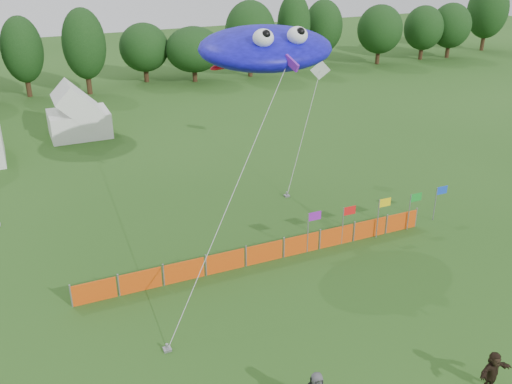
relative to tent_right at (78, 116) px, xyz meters
name	(u,v)px	position (x,y,z in m)	size (l,w,h in m)	color
treeline	(110,47)	(5.26, 13.45, 2.57)	(104.57, 8.78, 8.36)	#382314
tent_right	(78,116)	(0.00, 0.00, 0.00)	(4.52, 3.62, 3.19)	white
barrier_fence	(264,253)	(5.33, -22.67, -1.11)	(17.90, 0.06, 1.00)	#D7470B
flag_row	(379,212)	(11.78, -22.70, -0.20)	(8.73, 0.43, 2.17)	gray
spectator_f	(493,371)	(9.03, -33.44, -0.84)	(1.43, 0.45, 1.54)	black
stingray_kite	(263,46)	(7.14, -18.44, 7.79)	(11.63, 17.33, 10.66)	#150FDD
small_kite_white	(313,100)	(12.73, -13.68, 3.31)	(4.87, 4.03, 7.15)	silver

